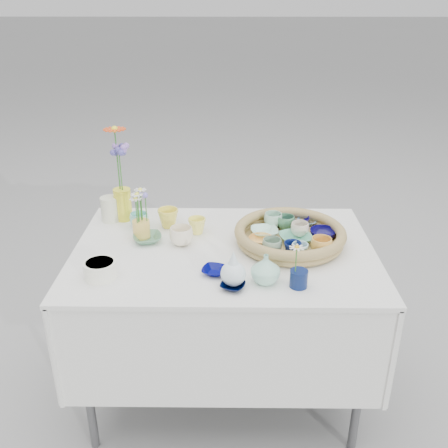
{
  "coord_description": "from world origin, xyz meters",
  "views": [
    {
      "loc": [
        0.02,
        -1.85,
        1.74
      ],
      "look_at": [
        0.0,
        0.02,
        0.87
      ],
      "focal_mm": 40.0,
      "sensor_mm": 36.0,
      "label": 1
    }
  ],
  "objects_px": {
    "wicker_tray": "(290,235)",
    "bud_vase_seafoam": "(266,269)",
    "tall_vase_yellow": "(123,204)",
    "display_table": "(224,388)"
  },
  "relations": [
    {
      "from": "tall_vase_yellow",
      "to": "bud_vase_seafoam",
      "type": "bearing_deg",
      "value": -41.55
    },
    {
      "from": "tall_vase_yellow",
      "to": "display_table",
      "type": "bearing_deg",
      "value": -31.84
    },
    {
      "from": "bud_vase_seafoam",
      "to": "tall_vase_yellow",
      "type": "relative_size",
      "value": 0.76
    },
    {
      "from": "display_table",
      "to": "bud_vase_seafoam",
      "type": "distance_m",
      "value": 0.88
    },
    {
      "from": "bud_vase_seafoam",
      "to": "display_table",
      "type": "bearing_deg",
      "value": 120.47
    },
    {
      "from": "wicker_tray",
      "to": "bud_vase_seafoam",
      "type": "bearing_deg",
      "value": -111.56
    },
    {
      "from": "wicker_tray",
      "to": "bud_vase_seafoam",
      "type": "relative_size",
      "value": 4.14
    },
    {
      "from": "wicker_tray",
      "to": "bud_vase_seafoam",
      "type": "distance_m",
      "value": 0.34
    },
    {
      "from": "display_table",
      "to": "tall_vase_yellow",
      "type": "height_order",
      "value": "tall_vase_yellow"
    },
    {
      "from": "display_table",
      "to": "wicker_tray",
      "type": "height_order",
      "value": "wicker_tray"
    }
  ]
}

